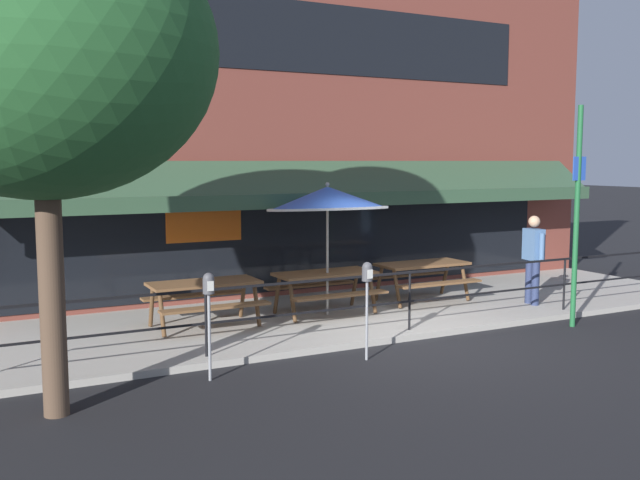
% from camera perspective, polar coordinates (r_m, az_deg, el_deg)
% --- Properties ---
extents(ground_plane, '(120.00, 120.00, 0.00)m').
position_cam_1_polar(ground_plane, '(11.61, 7.99, -7.92)').
color(ground_plane, black).
extents(patio_deck, '(15.00, 4.00, 0.10)m').
position_cam_1_polar(patio_deck, '(13.23, 2.94, -5.87)').
color(patio_deck, '#ADA89E').
rests_on(patio_deck, ground).
extents(restaurant_building, '(15.00, 1.60, 7.59)m').
position_cam_1_polar(restaurant_building, '(14.92, -1.36, 9.88)').
color(restaurant_building, brown).
rests_on(restaurant_building, ground).
extents(patio_railing, '(13.84, 0.04, 0.97)m').
position_cam_1_polar(patio_railing, '(11.68, 7.19, -3.80)').
color(patio_railing, black).
rests_on(patio_railing, patio_deck).
extents(picnic_table_left, '(1.80, 1.42, 0.76)m').
position_cam_1_polar(picnic_table_left, '(11.95, -9.24, -4.06)').
color(picnic_table_left, brown).
rests_on(picnic_table_left, patio_deck).
extents(picnic_table_centre, '(1.80, 1.42, 0.76)m').
position_cam_1_polar(picnic_table_centre, '(12.80, 0.41, -3.29)').
color(picnic_table_centre, brown).
rests_on(picnic_table_centre, patio_deck).
extents(picnic_table_right, '(1.80, 1.42, 0.76)m').
position_cam_1_polar(picnic_table_right, '(14.11, 8.19, -2.44)').
color(picnic_table_right, brown).
rests_on(picnic_table_right, patio_deck).
extents(patio_umbrella_centre, '(2.14, 2.14, 2.38)m').
position_cam_1_polar(patio_umbrella_centre, '(12.56, 0.60, 3.30)').
color(patio_umbrella_centre, '#B7B2A8').
rests_on(patio_umbrella_centre, patio_deck).
extents(pedestrian_walking, '(0.30, 0.61, 1.71)m').
position_cam_1_polar(pedestrian_walking, '(14.23, 16.69, -1.15)').
color(pedestrian_walking, navy).
rests_on(pedestrian_walking, patio_deck).
extents(parking_meter_near, '(0.15, 0.16, 1.42)m').
position_cam_1_polar(parking_meter_near, '(9.29, -8.89, -4.27)').
color(parking_meter_near, gray).
rests_on(parking_meter_near, ground).
extents(parking_meter_far, '(0.15, 0.16, 1.42)m').
position_cam_1_polar(parking_meter_far, '(10.15, 3.79, -3.30)').
color(parking_meter_far, gray).
rests_on(parking_meter_far, ground).
extents(street_sign_pole, '(0.28, 0.09, 3.78)m').
position_cam_1_polar(street_sign_pole, '(12.86, 19.85, 1.95)').
color(street_sign_pole, '#1E6033').
rests_on(street_sign_pole, ground).
extents(street_tree_curbside, '(3.80, 3.42, 6.22)m').
position_cam_1_polar(street_tree_curbside, '(8.36, -20.62, 15.56)').
color(street_tree_curbside, brown).
rests_on(street_tree_curbside, ground).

